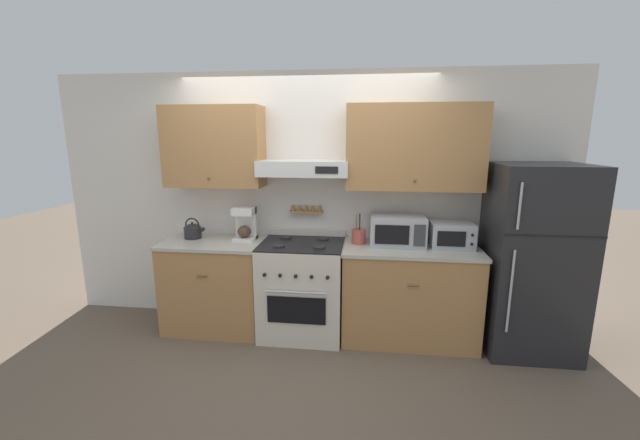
{
  "coord_description": "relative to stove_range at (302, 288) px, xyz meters",
  "views": [
    {
      "loc": [
        0.62,
        -3.26,
        1.93
      ],
      "look_at": [
        0.18,
        0.27,
        1.17
      ],
      "focal_mm": 22.0,
      "sensor_mm": 36.0,
      "label": 1
    }
  ],
  "objects": [
    {
      "name": "utensil_crock",
      "position": [
        0.54,
        0.09,
        0.52
      ],
      "size": [
        0.13,
        0.13,
        0.29
      ],
      "color": "#B24C42",
      "rests_on": "counter_right"
    },
    {
      "name": "counter_left",
      "position": [
        -0.89,
        0.02,
        -0.01
      ],
      "size": [
        0.98,
        0.65,
        0.92
      ],
      "color": "#AD7A47",
      "rests_on": "ground_plane"
    },
    {
      "name": "microwave",
      "position": [
        0.9,
        0.11,
        0.59
      ],
      "size": [
        0.51,
        0.38,
        0.28
      ],
      "color": "#ADAFB5",
      "rests_on": "counter_right"
    },
    {
      "name": "toaster_oven",
      "position": [
        1.4,
        0.09,
        0.56
      ],
      "size": [
        0.39,
        0.33,
        0.23
      ],
      "color": "#ADAFB5",
      "rests_on": "counter_right"
    },
    {
      "name": "counter_right",
      "position": [
        1.03,
        0.02,
        -0.01
      ],
      "size": [
        1.26,
        0.65,
        0.92
      ],
      "color": "#AD7A47",
      "rests_on": "ground_plane"
    },
    {
      "name": "ground_plane",
      "position": [
        0.0,
        -0.31,
        -0.47
      ],
      "size": [
        16.0,
        16.0,
        0.0
      ],
      "primitive_type": "plane",
      "color": "brown"
    },
    {
      "name": "tea_kettle",
      "position": [
        -1.13,
        0.09,
        0.53
      ],
      "size": [
        0.22,
        0.17,
        0.21
      ],
      "color": "#232326",
      "rests_on": "counter_left"
    },
    {
      "name": "coffee_maker",
      "position": [
        -0.59,
        0.12,
        0.61
      ],
      "size": [
        0.21,
        0.21,
        0.33
      ],
      "color": "white",
      "rests_on": "counter_left"
    },
    {
      "name": "stove_range",
      "position": [
        0.0,
        0.0,
        0.0
      ],
      "size": [
        0.79,
        0.68,
        0.99
      ],
      "color": "beige",
      "rests_on": "ground_plane"
    },
    {
      "name": "refrigerator",
      "position": [
        2.09,
        -0.02,
        0.38
      ],
      "size": [
        0.77,
        0.72,
        1.7
      ],
      "color": "#232326",
      "rests_on": "ground_plane"
    },
    {
      "name": "wall_back",
      "position": [
        0.07,
        0.3,
        1.0
      ],
      "size": [
        5.2,
        0.46,
        2.55
      ],
      "color": "silver",
      "rests_on": "ground_plane"
    }
  ]
}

